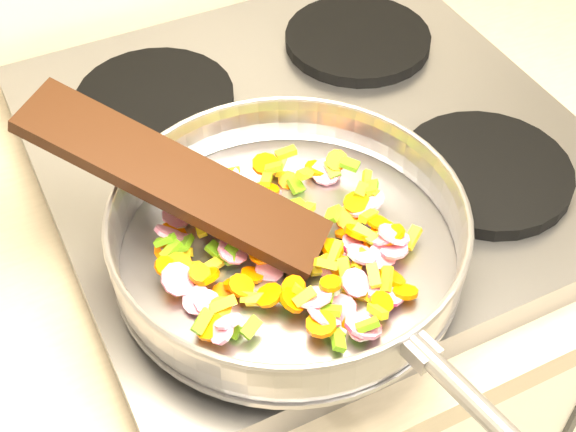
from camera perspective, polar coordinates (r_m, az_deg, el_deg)
name	(u,v)px	position (r m, az deg, el deg)	size (l,w,h in m)	color
cooktop	(312,152)	(0.94, 1.70, 4.58)	(0.60, 0.60, 0.04)	#939399
grate_fl	(252,259)	(0.79, -2.57, -3.08)	(0.19, 0.19, 0.02)	black
grate_fr	(485,172)	(0.90, 13.83, 3.06)	(0.19, 0.19, 0.02)	black
grate_bl	(155,99)	(0.98, -9.43, 8.21)	(0.19, 0.19, 0.02)	black
grate_br	(358,39)	(1.08, 4.98, 12.42)	(0.19, 0.19, 0.02)	black
saute_pan	(289,233)	(0.76, 0.08, -1.24)	(0.39, 0.55, 0.06)	#9E9EA5
vegetable_heap	(291,244)	(0.77, 0.24, -2.01)	(0.26, 0.26, 0.05)	#D0145F
wooden_spatula	(174,178)	(0.76, -8.08, 2.71)	(0.31, 0.07, 0.01)	black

